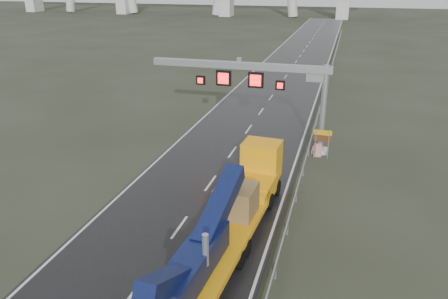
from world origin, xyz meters
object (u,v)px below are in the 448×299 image
(sign_gantry, at_px, (264,82))
(striped_barrier, at_px, (318,150))
(heavy_haul_truck, at_px, (229,216))
(exit_sign_pair, at_px, (322,138))

(sign_gantry, relative_size, striped_barrier, 14.26)
(heavy_haul_truck, distance_m, striped_barrier, 14.26)
(heavy_haul_truck, distance_m, exit_sign_pair, 14.03)
(exit_sign_pair, distance_m, striped_barrier, 1.22)
(sign_gantry, bearing_deg, striped_barrier, -11.25)
(striped_barrier, bearing_deg, sign_gantry, 163.65)
(heavy_haul_truck, height_order, exit_sign_pair, heavy_haul_truck)
(sign_gantry, distance_m, heavy_haul_truck, 15.24)
(heavy_haul_truck, xyz_separation_m, exit_sign_pair, (3.93, 13.46, 0.01))
(heavy_haul_truck, bearing_deg, sign_gantry, 97.96)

